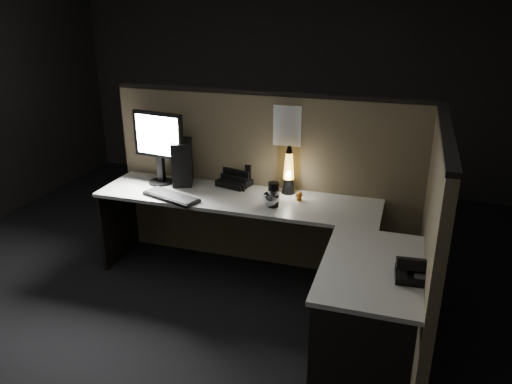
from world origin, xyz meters
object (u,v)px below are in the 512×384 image
(keyboard, at_px, (171,197))
(lava_lamp, at_px, (289,174))
(monitor, at_px, (159,141))
(pc_tower, at_px, (183,160))
(desk_phone, at_px, (414,271))

(keyboard, distance_m, lava_lamp, 0.96)
(monitor, xyz_separation_m, lava_lamp, (1.12, 0.08, -0.21))
(keyboard, bearing_deg, pc_tower, 120.57)
(pc_tower, bearing_deg, keyboard, -100.04)
(desk_phone, bearing_deg, monitor, 150.56)
(monitor, distance_m, lava_lamp, 1.14)
(monitor, xyz_separation_m, keyboard, (0.25, -0.31, -0.36))
(monitor, bearing_deg, keyboard, -42.52)
(monitor, bearing_deg, lava_lamp, 12.91)
(pc_tower, relative_size, monitor, 0.61)
(pc_tower, relative_size, lava_lamp, 0.94)
(keyboard, bearing_deg, lava_lamp, 43.87)
(pc_tower, relative_size, keyboard, 0.76)
(lava_lamp, bearing_deg, pc_tower, 179.55)
(lava_lamp, distance_m, desk_phone, 1.48)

